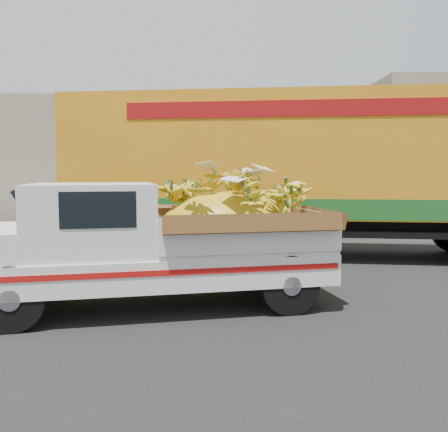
{
  "coord_description": "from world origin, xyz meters",
  "views": [
    {
      "loc": [
        0.23,
        -6.74,
        2.0
      ],
      "look_at": [
        0.24,
        1.45,
        1.28
      ],
      "focal_mm": 40.0,
      "sensor_mm": 36.0,
      "label": 1
    }
  ],
  "objects": [
    {
      "name": "ground",
      "position": [
        0.0,
        0.0,
        0.0
      ],
      "size": [
        100.0,
        100.0,
        0.0
      ],
      "primitive_type": "plane",
      "color": "black",
      "rests_on": "ground"
    },
    {
      "name": "curb",
      "position": [
        0.0,
        7.55,
        0.07
      ],
      "size": [
        60.0,
        0.25,
        0.15
      ],
      "primitive_type": "cube",
      "color": "gray",
      "rests_on": "ground"
    },
    {
      "name": "sidewalk",
      "position": [
        0.0,
        9.65,
        0.07
      ],
      "size": [
        60.0,
        4.0,
        0.14
      ],
      "primitive_type": "cube",
      "color": "gray",
      "rests_on": "ground"
    },
    {
      "name": "building_left",
      "position": [
        -8.0,
        15.55,
        2.5
      ],
      "size": [
        18.0,
        6.0,
        5.0
      ],
      "primitive_type": "cube",
      "color": "gray",
      "rests_on": "ground"
    },
    {
      "name": "pickup_truck",
      "position": [
        -0.46,
        0.66,
        0.99
      ],
      "size": [
        5.53,
        2.98,
        1.84
      ],
      "rotation": [
        0.0,
        0.0,
        0.21
      ],
      "color": "black",
      "rests_on": "ground"
    },
    {
      "name": "semi_trailer",
      "position": [
        2.46,
        5.1,
        2.12
      ],
      "size": [
        12.05,
        4.01,
        3.8
      ],
      "rotation": [
        0.0,
        0.0,
        -0.13
      ],
      "color": "black",
      "rests_on": "ground"
    }
  ]
}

